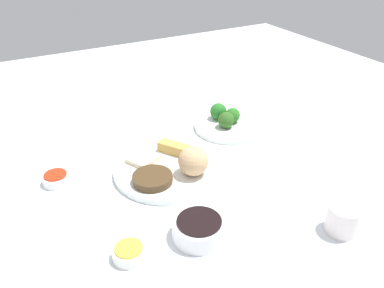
{
  "coord_description": "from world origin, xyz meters",
  "views": [
    {
      "loc": [
        -0.38,
        -0.71,
        0.57
      ],
      "look_at": [
        0.04,
        0.05,
        0.06
      ],
      "focal_mm": 37.46,
      "sensor_mm": 36.0,
      "label": 1
    }
  ],
  "objects_px": {
    "main_plate": "(167,170)",
    "soy_sauce_bowl": "(199,229)",
    "sauce_ramekin_sweet_and_sour": "(56,179)",
    "sauce_ramekin_hot_mustard": "(129,253)",
    "broccoli_plate": "(229,126)",
    "teacup": "(343,219)"
  },
  "relations": [
    {
      "from": "broccoli_plate",
      "to": "soy_sauce_bowl",
      "type": "height_order",
      "value": "soy_sauce_bowl"
    },
    {
      "from": "sauce_ramekin_sweet_and_sour",
      "to": "main_plate",
      "type": "bearing_deg",
      "value": -19.57
    },
    {
      "from": "sauce_ramekin_sweet_and_sour",
      "to": "sauce_ramekin_hot_mustard",
      "type": "relative_size",
      "value": 1.0
    },
    {
      "from": "soy_sauce_bowl",
      "to": "sauce_ramekin_hot_mustard",
      "type": "bearing_deg",
      "value": 174.34
    },
    {
      "from": "soy_sauce_bowl",
      "to": "teacup",
      "type": "xyz_separation_m",
      "value": [
        0.25,
        -0.12,
        0.01
      ]
    },
    {
      "from": "soy_sauce_bowl",
      "to": "sauce_ramekin_sweet_and_sour",
      "type": "relative_size",
      "value": 1.69
    },
    {
      "from": "sauce_ramekin_sweet_and_sour",
      "to": "soy_sauce_bowl",
      "type": "bearing_deg",
      "value": -57.18
    },
    {
      "from": "soy_sauce_bowl",
      "to": "sauce_ramekin_sweet_and_sour",
      "type": "height_order",
      "value": "soy_sauce_bowl"
    },
    {
      "from": "soy_sauce_bowl",
      "to": "sauce_ramekin_hot_mustard",
      "type": "relative_size",
      "value": 1.69
    },
    {
      "from": "main_plate",
      "to": "sauce_ramekin_sweet_and_sour",
      "type": "relative_size",
      "value": 4.08
    },
    {
      "from": "sauce_ramekin_sweet_and_sour",
      "to": "sauce_ramekin_hot_mustard",
      "type": "distance_m",
      "value": 0.31
    },
    {
      "from": "soy_sauce_bowl",
      "to": "main_plate",
      "type": "bearing_deg",
      "value": 79.71
    },
    {
      "from": "soy_sauce_bowl",
      "to": "teacup",
      "type": "distance_m",
      "value": 0.28
    },
    {
      "from": "sauce_ramekin_hot_mustard",
      "to": "soy_sauce_bowl",
      "type": "bearing_deg",
      "value": -5.66
    },
    {
      "from": "soy_sauce_bowl",
      "to": "sauce_ramekin_sweet_and_sour",
      "type": "bearing_deg",
      "value": 122.82
    },
    {
      "from": "teacup",
      "to": "sauce_ramekin_sweet_and_sour",
      "type": "bearing_deg",
      "value": 136.34
    },
    {
      "from": "main_plate",
      "to": "sauce_ramekin_hot_mustard",
      "type": "xyz_separation_m",
      "value": [
        -0.18,
        -0.21,
        0.0
      ]
    },
    {
      "from": "main_plate",
      "to": "soy_sauce_bowl",
      "type": "bearing_deg",
      "value": -100.29
    },
    {
      "from": "sauce_ramekin_sweet_and_sour",
      "to": "teacup",
      "type": "distance_m",
      "value": 0.63
    },
    {
      "from": "broccoli_plate",
      "to": "sauce_ramekin_hot_mustard",
      "type": "height_order",
      "value": "sauce_ramekin_hot_mustard"
    },
    {
      "from": "sauce_ramekin_hot_mustard",
      "to": "broccoli_plate",
      "type": "bearing_deg",
      "value": 37.27
    },
    {
      "from": "sauce_ramekin_hot_mustard",
      "to": "teacup",
      "type": "bearing_deg",
      "value": -19.0
    }
  ]
}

